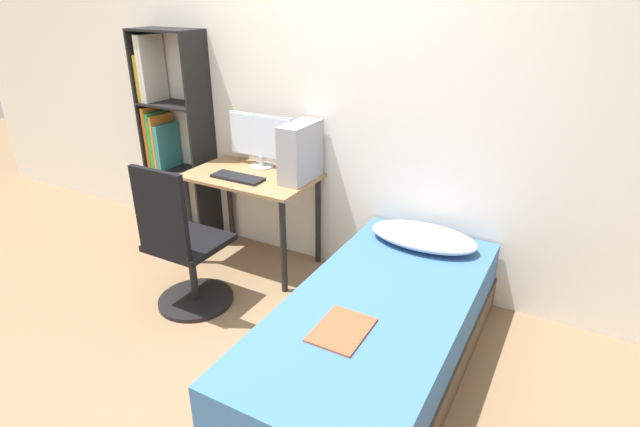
{
  "coord_description": "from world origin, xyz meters",
  "views": [
    {
      "loc": [
        1.66,
        -1.54,
        1.96
      ],
      "look_at": [
        0.35,
        0.81,
        0.75
      ],
      "focal_mm": 28.0,
      "sensor_mm": 36.0,
      "label": 1
    }
  ],
  "objects_px": {
    "bed": "(376,337)",
    "monitor": "(261,139)",
    "keyboard": "(238,177)",
    "bookshelf": "(168,144)",
    "office_chair": "(184,255)",
    "pc_tower": "(301,152)"
  },
  "relations": [
    {
      "from": "bed",
      "to": "bookshelf",
      "type": "bearing_deg",
      "value": 159.73
    },
    {
      "from": "monitor",
      "to": "keyboard",
      "type": "height_order",
      "value": "monitor"
    },
    {
      "from": "office_chair",
      "to": "bookshelf",
      "type": "bearing_deg",
      "value": 136.69
    },
    {
      "from": "office_chair",
      "to": "pc_tower",
      "type": "distance_m",
      "value": 1.05
    },
    {
      "from": "office_chair",
      "to": "bed",
      "type": "distance_m",
      "value": 1.36
    },
    {
      "from": "office_chair",
      "to": "bed",
      "type": "height_order",
      "value": "office_chair"
    },
    {
      "from": "keyboard",
      "to": "bookshelf",
      "type": "bearing_deg",
      "value": 163.96
    },
    {
      "from": "monitor",
      "to": "keyboard",
      "type": "distance_m",
      "value": 0.37
    },
    {
      "from": "office_chair",
      "to": "monitor",
      "type": "bearing_deg",
      "value": 90.03
    },
    {
      "from": "bookshelf",
      "to": "bed",
      "type": "distance_m",
      "value": 2.48
    },
    {
      "from": "monitor",
      "to": "pc_tower",
      "type": "xyz_separation_m",
      "value": [
        0.41,
        -0.1,
        -0.01
      ]
    },
    {
      "from": "bookshelf",
      "to": "keyboard",
      "type": "relative_size",
      "value": 4.32
    },
    {
      "from": "monitor",
      "to": "keyboard",
      "type": "relative_size",
      "value": 1.41
    },
    {
      "from": "office_chair",
      "to": "bed",
      "type": "bearing_deg",
      "value": 1.23
    },
    {
      "from": "bookshelf",
      "to": "office_chair",
      "type": "bearing_deg",
      "value": -43.31
    },
    {
      "from": "bookshelf",
      "to": "office_chair",
      "type": "relative_size",
      "value": 1.67
    },
    {
      "from": "bed",
      "to": "monitor",
      "type": "bearing_deg",
      "value": 146.94
    },
    {
      "from": "bed",
      "to": "keyboard",
      "type": "bearing_deg",
      "value": 156.94
    },
    {
      "from": "office_chair",
      "to": "pc_tower",
      "type": "bearing_deg",
      "value": 62.96
    },
    {
      "from": "keyboard",
      "to": "bed",
      "type": "bearing_deg",
      "value": -23.06
    },
    {
      "from": "bed",
      "to": "office_chair",
      "type": "bearing_deg",
      "value": -178.77
    },
    {
      "from": "bed",
      "to": "keyboard",
      "type": "distance_m",
      "value": 1.54
    }
  ]
}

